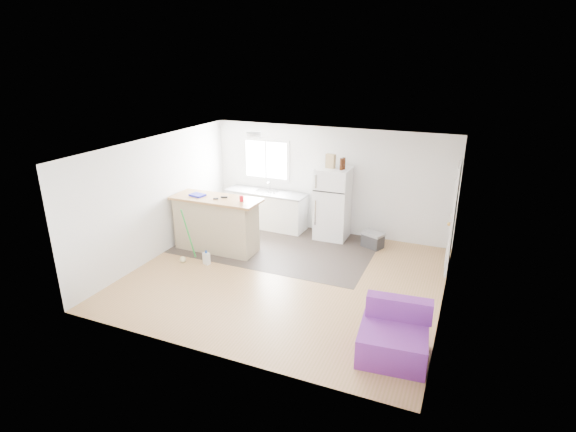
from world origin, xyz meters
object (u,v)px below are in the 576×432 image
at_px(cleaner_jug, 206,258).
at_px(cardboard_box, 331,161).
at_px(blue_tray, 197,195).
at_px(peninsula, 216,224).
at_px(red_cup, 241,198).
at_px(refrigerator, 333,204).
at_px(mop, 185,251).
at_px(bottle_left, 341,164).
at_px(cooler, 373,240).
at_px(bottle_right, 344,163).
at_px(kitchen_cabinets, 267,209).
at_px(purple_seat, 394,338).

height_order(cleaner_jug, cardboard_box, cardboard_box).
bearing_deg(cardboard_box, blue_tray, -145.79).
relative_size(peninsula, red_cup, 15.47).
distance_m(refrigerator, mop, 3.31).
bearing_deg(bottle_left, cooler, -6.98).
height_order(cooler, cleaner_jug, cooler).
bearing_deg(refrigerator, cleaner_jug, -129.70).
bearing_deg(bottle_right, blue_tray, -148.69).
bearing_deg(bottle_right, cardboard_box, -178.33).
bearing_deg(bottle_right, mop, -137.02).
bearing_deg(kitchen_cabinets, blue_tray, -112.44).
bearing_deg(peninsula, purple_seat, -27.73).
bearing_deg(cooler, blue_tray, -134.33).
bearing_deg(red_cup, peninsula, 179.46).
distance_m(refrigerator, purple_seat, 4.25).
xyz_separation_m(red_cup, bottle_right, (1.61, 1.56, 0.51)).
bearing_deg(bottle_right, purple_seat, -63.51).
distance_m(refrigerator, cleaner_jug, 2.99).
height_order(kitchen_cabinets, bottle_right, bottle_right).
xyz_separation_m(kitchen_cabinets, purple_seat, (3.67, -3.73, -0.17)).
xyz_separation_m(kitchen_cabinets, cleaner_jug, (-0.20, -2.32, -0.32)).
xyz_separation_m(purple_seat, cardboard_box, (-2.12, 3.66, 1.47)).
distance_m(blue_tray, cardboard_box, 2.87).
bearing_deg(cleaner_jug, bottle_right, 64.59).
bearing_deg(peninsula, blue_tray, -175.04).
relative_size(peninsula, purple_seat, 1.91).
relative_size(cleaner_jug, blue_tray, 0.95).
distance_m(red_cup, bottle_left, 2.22).
xyz_separation_m(purple_seat, blue_tray, (-4.44, 2.08, 0.89)).
distance_m(cooler, cardboard_box, 1.89).
bearing_deg(cleaner_jug, peninsula, 121.05).
bearing_deg(mop, kitchen_cabinets, 87.71).
bearing_deg(refrigerator, cooler, -12.25).
relative_size(refrigerator, red_cup, 13.24).
bearing_deg(cardboard_box, bottle_left, -15.79).
distance_m(cooler, bottle_left, 1.73).
bearing_deg(refrigerator, blue_tray, -147.01).
xyz_separation_m(refrigerator, purple_seat, (2.05, -3.69, -0.53)).
xyz_separation_m(peninsula, cooler, (2.98, 1.38, -0.41)).
distance_m(refrigerator, cardboard_box, 0.95).
bearing_deg(mop, blue_tray, 112.10).
relative_size(cleaner_jug, red_cup, 2.36).
xyz_separation_m(red_cup, cardboard_box, (1.32, 1.55, 0.54)).
xyz_separation_m(kitchen_cabinets, cardboard_box, (1.56, -0.07, 1.30)).
bearing_deg(blue_tray, cardboard_box, 34.21).
height_order(peninsula, blue_tray, blue_tray).
distance_m(refrigerator, bottle_left, 0.94).
height_order(peninsula, refrigerator, refrigerator).
bearing_deg(purple_seat, mop, 157.33).
distance_m(mop, red_cup, 1.52).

